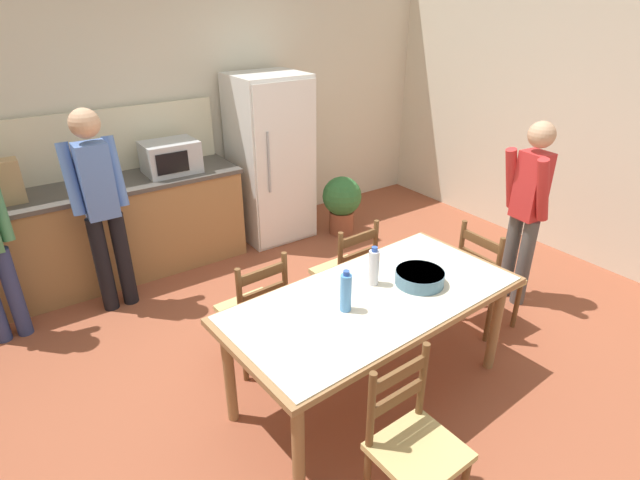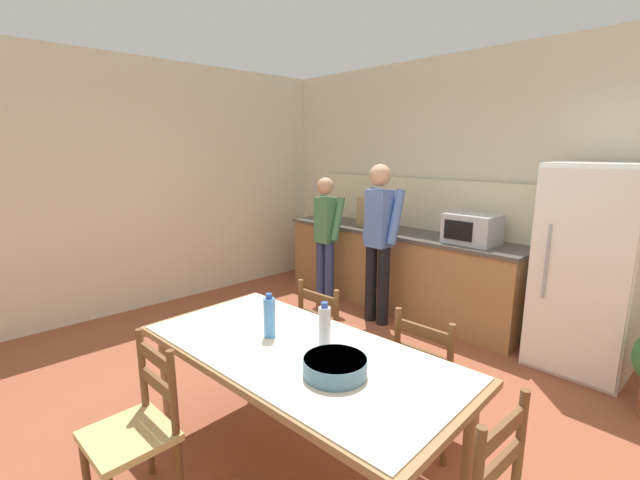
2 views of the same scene
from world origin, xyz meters
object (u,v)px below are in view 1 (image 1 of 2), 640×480
(serving_bowl, at_px, (420,277))
(chair_side_near_left, at_px, (413,445))
(chair_side_far_right, at_px, (346,273))
(microwave, at_px, (170,157))
(dining_table, at_px, (374,307))
(potted_plant, at_px, (342,201))
(refrigerator, at_px, (271,159))
(chair_head_end, at_px, (486,278))
(bottle_near_centre, at_px, (346,292))
(person_by_table, at_px, (527,206))
(bottle_off_centre, at_px, (374,267))
(paper_bag, at_px, (5,182))
(person_at_counter, at_px, (101,203))
(chair_side_far_left, at_px, (255,311))

(serving_bowl, distance_m, chair_side_near_left, 1.10)
(serving_bowl, height_order, chair_side_far_right, chair_side_far_right)
(microwave, bearing_deg, dining_table, -82.81)
(potted_plant, bearing_deg, serving_bowl, -115.47)
(refrigerator, bearing_deg, chair_side_far_right, -101.09)
(chair_head_end, bearing_deg, bottle_near_centre, 95.06)
(dining_table, relative_size, chair_side_far_right, 2.18)
(microwave, relative_size, bottle_near_centre, 1.85)
(person_by_table, bearing_deg, bottle_off_centre, 8.39)
(bottle_near_centre, xyz_separation_m, chair_side_far_right, (0.63, 0.79, -0.46))
(serving_bowl, bearing_deg, potted_plant, 64.53)
(microwave, bearing_deg, bottle_off_centre, -80.45)
(microwave, xyz_separation_m, paper_bag, (-1.37, -0.01, 0.03))
(person_at_counter, bearing_deg, microwave, -56.46)
(dining_table, height_order, chair_head_end, chair_head_end)
(bottle_off_centre, distance_m, chair_head_end, 1.25)
(refrigerator, height_order, person_at_counter, refrigerator)
(serving_bowl, distance_m, chair_head_end, 1.00)
(bottle_near_centre, height_order, potted_plant, bottle_near_centre)
(serving_bowl, xyz_separation_m, chair_head_end, (0.91, 0.13, -0.38))
(dining_table, distance_m, chair_side_far_left, 0.91)
(bottle_near_centre, distance_m, chair_side_far_left, 0.91)
(bottle_off_centre, distance_m, chair_side_far_left, 0.95)
(paper_bag, height_order, potted_plant, paper_bag)
(person_by_table, height_order, potted_plant, person_by_table)
(paper_bag, xyz_separation_m, person_by_table, (3.51, -2.43, -0.21))
(microwave, bearing_deg, chair_side_far_left, -94.48)
(bottle_off_centre, bearing_deg, chair_side_far_right, 65.50)
(bottle_near_centre, relative_size, bottle_off_centre, 1.00)
(chair_side_far_right, bearing_deg, chair_side_far_left, 0.82)
(chair_head_end, xyz_separation_m, person_at_counter, (-2.37, 2.02, 0.53))
(serving_bowl, bearing_deg, microwave, 104.14)
(chair_side_far_left, distance_m, person_at_counter, 1.60)
(serving_bowl, relative_size, person_by_table, 0.20)
(refrigerator, bearing_deg, bottle_off_centre, -104.85)
(refrigerator, relative_size, potted_plant, 2.66)
(dining_table, xyz_separation_m, bottle_near_centre, (-0.24, -0.01, 0.20))
(chair_side_near_left, relative_size, chair_side_far_left, 1.00)
(person_at_counter, bearing_deg, refrigerator, -74.96)
(person_by_table, bearing_deg, potted_plant, -71.97)
(refrigerator, bearing_deg, person_by_table, -66.29)
(bottle_near_centre, distance_m, chair_head_end, 1.57)
(chair_head_end, bearing_deg, refrigerator, 13.05)
(bottle_near_centre, bearing_deg, person_at_counter, 112.40)
(potted_plant, bearing_deg, chair_side_far_right, -125.99)
(chair_side_far_right, relative_size, person_by_table, 0.57)
(dining_table, height_order, bottle_near_centre, bottle_near_centre)
(paper_bag, bearing_deg, chair_side_far_right, -41.19)
(person_by_table, bearing_deg, serving_bowl, 15.35)
(bottle_off_centre, relative_size, serving_bowl, 0.84)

